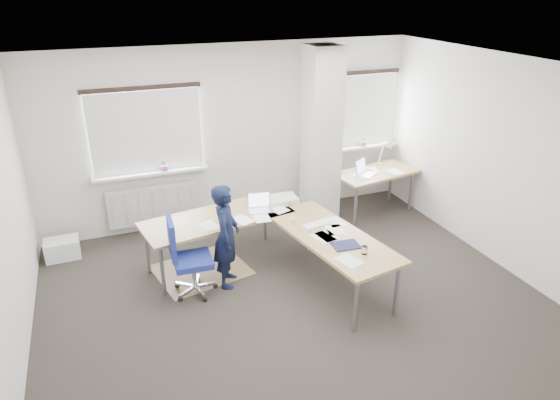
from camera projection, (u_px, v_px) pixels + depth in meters
name	position (u px, v px, depth m)	size (l,w,h in m)	color
ground	(291.00, 296.00, 6.26)	(6.00, 6.00, 0.00)	#2A2521
room_shell	(292.00, 151.00, 6.00)	(6.04, 5.04, 2.82)	beige
floor_mat	(201.00, 270.00, 6.82)	(1.17, 0.99, 0.01)	olive
white_crate	(62.00, 249.00, 7.08)	(0.47, 0.33, 0.28)	white
desk_main	(275.00, 227.00, 6.48)	(2.82, 2.63, 0.96)	olive
desk_side	(376.00, 174.00, 8.26)	(1.50, 0.93, 1.22)	olive
task_chair	(191.00, 273.00, 6.22)	(0.57, 0.56, 1.05)	navy
person	(226.00, 236.00, 6.27)	(0.50, 0.33, 1.38)	black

